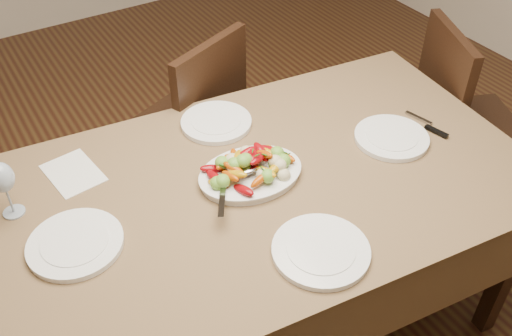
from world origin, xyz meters
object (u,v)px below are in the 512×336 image
object	(u,v)px
dining_table	(256,259)
plate_near	(321,251)
wine_glass	(5,188)
chair_far	(181,127)
plate_left	(75,244)
chair_right	(472,125)
plate_right	(391,138)
plate_far	(216,123)
serving_platter	(250,175)

from	to	relation	value
dining_table	plate_near	distance (m)	0.52
wine_glass	plate_near	bearing A→B (deg)	-41.76
chair_far	plate_left	world-z (taller)	chair_far
chair_right	plate_right	xyz separation A→B (m)	(-0.67, -0.14, 0.29)
chair_far	plate_far	xyz separation A→B (m)	(-0.03, -0.42, 0.29)
plate_far	plate_near	world-z (taller)	same
serving_platter	plate_near	world-z (taller)	serving_platter
chair_far	plate_near	world-z (taller)	chair_far
chair_right	plate_near	size ratio (longest dim) A/B	3.39
plate_near	wine_glass	world-z (taller)	wine_glass
plate_near	wine_glass	bearing A→B (deg)	138.24
dining_table	chair_right	size ratio (longest dim) A/B	1.94
chair_right	wine_glass	world-z (taller)	wine_glass
chair_far	plate_right	xyz separation A→B (m)	(0.45, -0.82, 0.29)
chair_right	plate_near	xyz separation A→B (m)	(-1.20, -0.43, 0.29)
plate_right	plate_near	world-z (taller)	same
plate_right	wine_glass	distance (m)	1.27
serving_platter	plate_near	distance (m)	0.38
plate_far	wine_glass	bearing A→B (deg)	-174.19
serving_platter	wine_glass	size ratio (longest dim) A/B	1.63
plate_right	chair_right	bearing A→B (deg)	12.01
plate_right	plate_far	distance (m)	0.63
plate_right	plate_near	distance (m)	0.60
serving_platter	plate_left	size ratio (longest dim) A/B	1.22
plate_right	plate_far	size ratio (longest dim) A/B	1.01
dining_table	plate_near	xyz separation A→B (m)	(-0.00, -0.35, 0.39)
dining_table	chair_far	world-z (taller)	chair_far
dining_table	serving_platter	xyz separation A→B (m)	(-0.00, 0.03, 0.39)
plate_near	wine_glass	distance (m)	0.94
chair_right	serving_platter	world-z (taller)	chair_right
plate_right	wine_glass	xyz separation A→B (m)	(-1.23, 0.33, 0.09)
chair_right	plate_far	size ratio (longest dim) A/B	3.67
plate_left	plate_right	bearing A→B (deg)	-5.18
serving_platter	plate_right	distance (m)	0.54
wine_glass	serving_platter	bearing A→B (deg)	-19.31
chair_far	plate_right	bearing A→B (deg)	95.90
serving_platter	plate_left	world-z (taller)	serving_platter
wine_glass	dining_table	bearing A→B (deg)	-21.21
dining_table	plate_right	size ratio (longest dim) A/B	7.04
serving_platter	wine_glass	world-z (taller)	wine_glass
plate_left	plate_far	distance (m)	0.70
dining_table	wine_glass	bearing A→B (deg)	158.79
wine_glass	plate_left	bearing A→B (deg)	-63.29
plate_right	serving_platter	bearing A→B (deg)	170.60
plate_left	plate_near	size ratio (longest dim) A/B	0.98
plate_left	plate_right	distance (m)	1.11
dining_table	plate_right	bearing A→B (deg)	-6.51
chair_far	wine_glass	size ratio (longest dim) A/B	4.64
wine_glass	plate_right	bearing A→B (deg)	-15.14
plate_left	wine_glass	world-z (taller)	wine_glass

